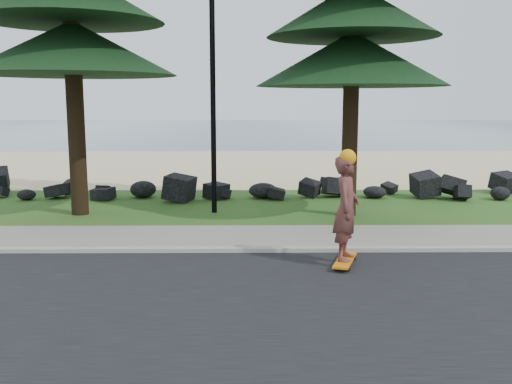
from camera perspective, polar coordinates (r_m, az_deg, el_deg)
ground at (r=12.11m, az=-5.14°, el=-4.94°), size 160.00×160.00×0.00m
road at (r=7.83m, az=-7.79°, el=-12.82°), size 160.00×7.00×0.02m
kerb at (r=11.22m, az=-5.50°, el=-5.80°), size 160.00×0.20×0.10m
sidewalk at (r=12.29m, az=-5.06°, el=-4.53°), size 160.00×2.00×0.08m
beach_sand at (r=26.39m, az=-2.66°, el=2.69°), size 160.00×15.00×0.01m
ocean at (r=62.79m, az=-1.46°, el=6.36°), size 160.00×58.00×0.01m
seawall_boulders at (r=17.58m, az=-3.70°, el=-0.53°), size 60.00×2.40×1.10m
lamp_post at (r=14.99m, az=-4.38°, el=13.67°), size 0.25×0.14×8.14m
skateboarder at (r=10.19m, az=9.03°, el=-1.65°), size 0.64×1.15×2.08m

